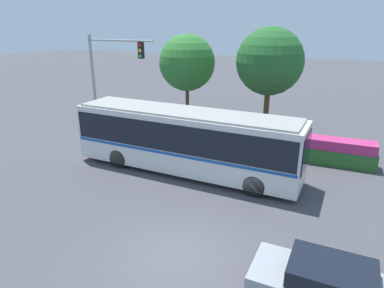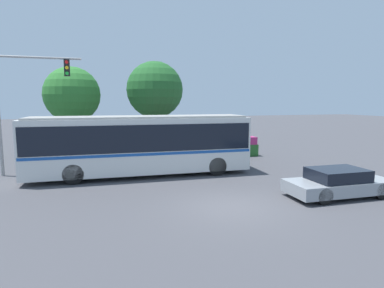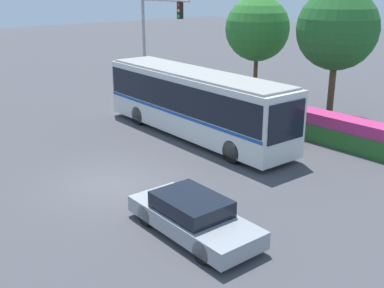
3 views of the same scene
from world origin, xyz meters
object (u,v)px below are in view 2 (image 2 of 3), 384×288
object	(u,v)px
city_bus	(141,142)
street_tree_left	(72,95)
street_tree_centre	(155,90)
sedan_foreground	(339,183)
traffic_light_pole	(19,95)

from	to	relation	value
city_bus	street_tree_left	distance (m)	9.78
street_tree_left	street_tree_centre	world-z (taller)	street_tree_centre
sedan_foreground	street_tree_centre	bearing A→B (deg)	110.77
street_tree_left	street_tree_centre	bearing A→B (deg)	-4.90
traffic_light_pole	sedan_foreground	bearing A→B (deg)	-32.54
city_bus	street_tree_centre	xyz separation A→B (m)	(2.41, 8.11, 3.04)
traffic_light_pole	street_tree_left	bearing A→B (deg)	69.74
street_tree_centre	traffic_light_pole	bearing A→B (deg)	-145.12
traffic_light_pole	street_tree_left	distance (m)	6.91
city_bus	street_tree_centre	distance (m)	8.99
sedan_foreground	street_tree_centre	size ratio (longest dim) A/B	0.64
traffic_light_pole	street_tree_centre	distance (m)	10.43
sedan_foreground	street_tree_left	bearing A→B (deg)	128.34
street_tree_left	sedan_foreground	bearing A→B (deg)	-53.66
sedan_foreground	street_tree_left	world-z (taller)	street_tree_left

